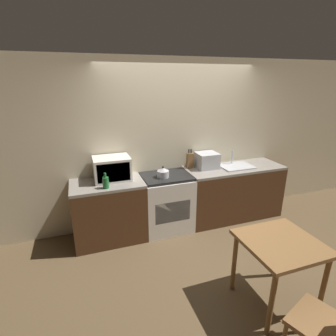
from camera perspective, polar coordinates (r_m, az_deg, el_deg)
The scene contains 13 objects.
ground_plane at distance 3.90m, azimuth 7.89°, elevation -17.15°, with size 16.00×16.00×0.00m, color brown.
wall_back at distance 4.25m, azimuth 2.16°, elevation 5.47°, with size 10.00×0.06×2.60m.
counter_left_run at distance 3.97m, azimuth -12.68°, elevation -9.13°, with size 1.01×0.62×0.90m.
counter_right_run at distance 4.63m, azimuth 13.86°, elevation -5.07°, with size 1.65×0.62×0.90m.
stove_range at distance 4.14m, azimuth -0.38°, elevation -7.49°, with size 0.75×0.62×0.90m.
kettle at distance 3.86m, azimuth -1.09°, elevation -0.99°, with size 0.18×0.18×0.17m.
microwave at distance 3.83m, azimuth -12.11°, elevation -0.12°, with size 0.51×0.38×0.33m.
bottle at distance 3.57m, azimuth -13.42°, elevation -3.06°, with size 0.08×0.08×0.21m.
knife_block at distance 4.26m, azimuth 4.78°, elevation 1.64°, with size 0.10×0.07×0.32m.
toaster_oven at distance 4.31m, azimuth 8.46°, elevation 1.66°, with size 0.34×0.32×0.25m.
sink_basin at distance 4.49m, azimuth 14.57°, elevation 0.45°, with size 0.53×0.40×0.24m.
dining_table at distance 2.99m, azimuth 23.17°, elevation -16.24°, with size 0.74×0.72×0.75m.
dining_chair at distance 2.69m, azimuth 32.54°, elevation -26.86°, with size 0.57×0.57×0.87m.
Camera 1 is at (-1.51, -2.78, 2.28)m, focal length 28.00 mm.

